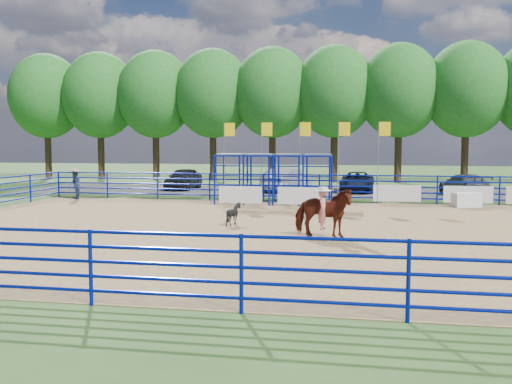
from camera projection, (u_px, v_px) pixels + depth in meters
ground at (299, 231)px, 20.41m from camera, size 120.00×120.00×0.00m
arena_dirt at (299, 231)px, 20.40m from camera, size 30.00×20.00×0.02m
gravel_strip at (327, 191)px, 37.06m from camera, size 40.00×10.00×0.01m
announcer_table at (466, 200)px, 27.80m from camera, size 1.47×1.06×0.71m
horse_and_rider at (323, 211)px, 18.86m from camera, size 2.08×1.14×2.35m
calf at (234, 214)px, 21.78m from camera, size 1.02×0.99×0.85m
spectator_cowboy at (75, 184)px, 31.63m from camera, size 0.96×0.99×1.66m
car_a at (184, 179)px, 38.50m from camera, size 1.75×4.25×1.44m
car_b at (286, 180)px, 36.73m from camera, size 2.96×4.80×1.49m
car_c at (357, 182)px, 36.56m from camera, size 2.20×4.62×1.27m
car_d at (464, 185)px, 33.75m from camera, size 2.69×4.75×1.30m
perimeter_fence at (299, 210)px, 20.34m from camera, size 30.10×20.10×1.50m
chute_assembly at (281, 180)px, 29.30m from camera, size 19.32×2.41×4.20m
treeline at (335, 87)px, 45.22m from camera, size 56.40×6.40×11.24m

